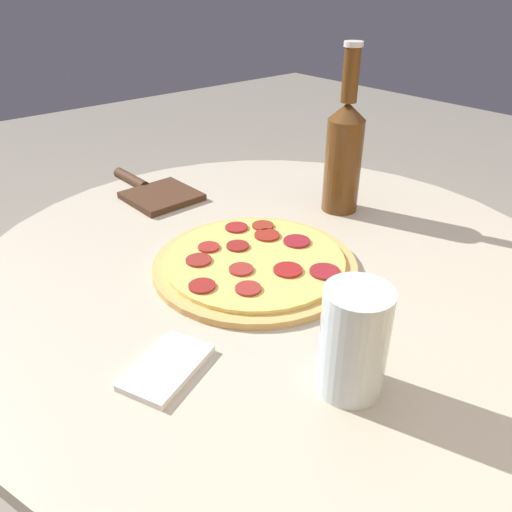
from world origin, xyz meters
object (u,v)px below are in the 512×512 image
object	(u,v)px
pizza	(256,263)
drinking_glass	(354,341)
beer_bottle	(344,152)
pizza_paddle	(154,192)

from	to	relation	value
pizza	drinking_glass	bearing A→B (deg)	71.68
pizza	beer_bottle	distance (m)	0.27
pizza	drinking_glass	world-z (taller)	drinking_glass
beer_bottle	drinking_glass	bearing A→B (deg)	42.63
beer_bottle	pizza_paddle	distance (m)	0.36
pizza_paddle	drinking_glass	distance (m)	0.59
pizza_paddle	beer_bottle	bearing A→B (deg)	-142.00
pizza	pizza_paddle	bearing A→B (deg)	-94.44
beer_bottle	drinking_glass	distance (m)	0.45
beer_bottle	pizza_paddle	size ratio (longest dim) A/B	1.23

